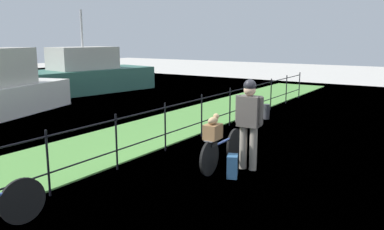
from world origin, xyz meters
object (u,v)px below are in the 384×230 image
object	(u,v)px
moored_boat_mid	(84,76)
bicycle_main	(222,150)
cyclist_person	(249,116)
wooden_crate	(213,132)
terrier_dog	(214,120)
mooring_bollard	(266,112)
backpack_on_paving	(232,166)
moored_boat_near	(1,91)

from	to	relation	value
moored_boat_mid	bicycle_main	bearing A→B (deg)	-120.20
cyclist_person	moored_boat_mid	size ratio (longest dim) A/B	0.25
wooden_crate	cyclist_person	xyz separation A→B (m)	(0.57, -0.43, 0.23)
wooden_crate	terrier_dog	xyz separation A→B (m)	(0.02, 0.00, 0.21)
cyclist_person	mooring_bollard	bearing A→B (deg)	18.49
terrier_dog	moored_boat_mid	size ratio (longest dim) A/B	0.05
backpack_on_paving	moored_boat_mid	bearing A→B (deg)	-144.06
terrier_dog	cyclist_person	distance (m)	0.70
moored_boat_mid	moored_boat_near	bearing A→B (deg)	-159.49
moored_boat_mid	terrier_dog	bearing A→B (deg)	-121.64
backpack_on_paving	moored_boat_mid	size ratio (longest dim) A/B	0.06
bicycle_main	wooden_crate	distance (m)	0.58
bicycle_main	moored_boat_mid	distance (m)	11.90
terrier_dog	bicycle_main	bearing A→B (deg)	1.94
cyclist_person	moored_boat_mid	distance (m)	12.19
cyclist_person	moored_boat_near	size ratio (longest dim) A/B	0.32
bicycle_main	moored_boat_near	distance (m)	8.39
wooden_crate	mooring_bollard	xyz separation A→B (m)	(5.14, 1.10, -0.55)
cyclist_person	mooring_bollard	size ratio (longest dim) A/B	3.75
bicycle_main	terrier_dog	world-z (taller)	terrier_dog
terrier_dog	backpack_on_paving	distance (m)	0.88
wooden_crate	terrier_dog	size ratio (longest dim) A/B	1.02
mooring_bollard	moored_boat_near	xyz separation A→B (m)	(-3.94, 7.26, 0.54)
backpack_on_paving	moored_boat_mid	world-z (taller)	moored_boat_mid
terrier_dog	moored_boat_mid	distance (m)	12.09
bicycle_main	wooden_crate	size ratio (longest dim) A/B	5.21
bicycle_main	moored_boat_mid	bearing A→B (deg)	59.80
bicycle_main	wooden_crate	world-z (taller)	wooden_crate
wooden_crate	cyclist_person	world-z (taller)	cyclist_person
terrier_dog	moored_boat_mid	bearing A→B (deg)	58.36
backpack_on_paving	terrier_dog	bearing A→B (deg)	-113.00
moored_boat_mid	mooring_bollard	bearing A→B (deg)	-97.61
cyclist_person	moored_boat_mid	xyz separation A→B (m)	(5.80, 10.72, -0.26)
bicycle_main	moored_boat_near	size ratio (longest dim) A/B	0.33
cyclist_person	moored_boat_near	bearing A→B (deg)	85.93
terrier_dog	backpack_on_paving	world-z (taller)	terrier_dog
wooden_crate	cyclist_person	size ratio (longest dim) A/B	0.19
bicycle_main	wooden_crate	bearing A→B (deg)	-178.06
moored_boat_near	bicycle_main	bearing A→B (deg)	-95.54
mooring_bollard	cyclist_person	bearing A→B (deg)	-161.51
terrier_dog	moored_boat_near	world-z (taller)	moored_boat_near
wooden_crate	cyclist_person	distance (m)	0.75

